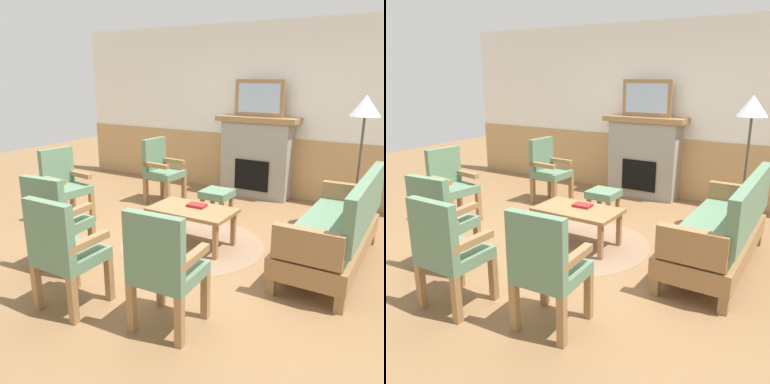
# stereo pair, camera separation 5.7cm
# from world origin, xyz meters

# --- Properties ---
(ground_plane) EXTENTS (14.00, 14.00, 0.00)m
(ground_plane) POSITION_xyz_m (0.00, 0.00, 0.00)
(ground_plane) COLOR olive
(wall_back) EXTENTS (7.20, 0.14, 2.70)m
(wall_back) POSITION_xyz_m (0.00, 2.60, 1.31)
(wall_back) COLOR white
(wall_back) RESTS_ON ground_plane
(fireplace) EXTENTS (1.30, 0.44, 1.28)m
(fireplace) POSITION_xyz_m (0.00, 2.35, 0.65)
(fireplace) COLOR gray
(fireplace) RESTS_ON ground_plane
(framed_picture) EXTENTS (0.80, 0.04, 0.56)m
(framed_picture) POSITION_xyz_m (0.00, 2.35, 1.56)
(framed_picture) COLOR olive
(framed_picture) RESTS_ON fireplace
(couch) EXTENTS (0.70, 1.80, 0.98)m
(couch) POSITION_xyz_m (1.69, 0.35, 0.40)
(couch) COLOR olive
(couch) RESTS_ON ground_plane
(coffee_table) EXTENTS (0.96, 0.56, 0.44)m
(coffee_table) POSITION_xyz_m (0.15, 0.10, 0.39)
(coffee_table) COLOR olive
(coffee_table) RESTS_ON ground_plane
(round_rug) EXTENTS (1.67, 1.67, 0.01)m
(round_rug) POSITION_xyz_m (0.15, 0.10, 0.00)
(round_rug) COLOR #896B51
(round_rug) RESTS_ON ground_plane
(book_on_table) EXTENTS (0.22, 0.16, 0.03)m
(book_on_table) POSITION_xyz_m (0.16, 0.18, 0.46)
(book_on_table) COLOR maroon
(book_on_table) RESTS_ON coffee_table
(footstool) EXTENTS (0.40, 0.40, 0.36)m
(footstool) POSITION_xyz_m (-0.09, 1.18, 0.28)
(footstool) COLOR olive
(footstool) RESTS_ON ground_plane
(armchair_near_fireplace) EXTENTS (0.53, 0.53, 0.98)m
(armchair_near_fireplace) POSITION_xyz_m (-1.70, -0.10, 0.54)
(armchair_near_fireplace) COLOR olive
(armchair_near_fireplace) RESTS_ON ground_plane
(armchair_by_window_left) EXTENTS (0.51, 0.51, 0.98)m
(armchair_by_window_left) POSITION_xyz_m (-1.12, 1.29, 0.54)
(armchair_by_window_left) COLOR olive
(armchair_by_window_left) RESTS_ON ground_plane
(armchair_front_left) EXTENTS (0.52, 0.52, 0.98)m
(armchair_front_left) POSITION_xyz_m (-0.69, -1.12, 0.54)
(armchair_front_left) COLOR olive
(armchair_front_left) RESTS_ON ground_plane
(armchair_front_center) EXTENTS (0.51, 0.51, 0.98)m
(armchair_front_center) POSITION_xyz_m (0.82, -1.42, 0.54)
(armchair_front_center) COLOR olive
(armchair_front_center) RESTS_ON ground_plane
(armchair_corner_left) EXTENTS (0.48, 0.48, 0.98)m
(armchair_corner_left) POSITION_xyz_m (-0.04, -1.60, 0.54)
(armchair_corner_left) COLOR olive
(armchair_corner_left) RESTS_ON ground_plane
(floor_lamp_by_couch) EXTENTS (0.36, 0.36, 1.68)m
(floor_lamp_by_couch) POSITION_xyz_m (1.66, 1.57, 1.45)
(floor_lamp_by_couch) COLOR #332D28
(floor_lamp_by_couch) RESTS_ON ground_plane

